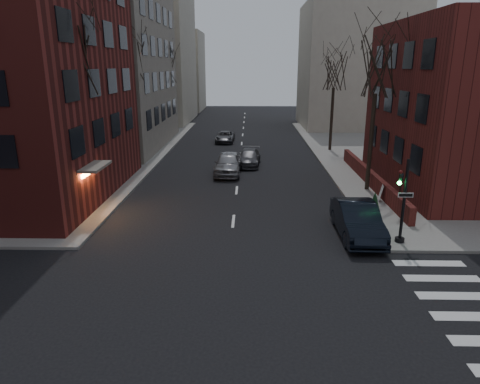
# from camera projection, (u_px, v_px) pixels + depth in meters

# --- Properties ---
(ground) EXTENTS (160.00, 160.00, 0.00)m
(ground) POSITION_uv_depth(u_px,v_px,m) (217.00, 373.00, 11.85)
(ground) COLOR black
(ground) RESTS_ON ground
(building_left_tan) EXTENTS (18.00, 18.00, 28.00)m
(building_left_tan) POSITION_uv_depth(u_px,v_px,m) (64.00, 1.00, 40.80)
(building_left_tan) COLOR gray
(building_left_tan) RESTS_ON ground
(low_wall_right) EXTENTS (0.35, 16.00, 1.00)m
(low_wall_right) POSITION_uv_depth(u_px,v_px,m) (371.00, 178.00, 29.67)
(low_wall_right) COLOR #5B1D1A
(low_wall_right) RESTS_ON sidewalk_far_right
(building_distant_la) EXTENTS (14.00, 16.00, 18.00)m
(building_distant_la) POSITION_uv_depth(u_px,v_px,m) (142.00, 59.00, 62.30)
(building_distant_la) COLOR #B8AF9B
(building_distant_la) RESTS_ON ground
(building_distant_ra) EXTENTS (14.00, 14.00, 16.00)m
(building_distant_ra) POSITION_uv_depth(u_px,v_px,m) (356.00, 66.00, 57.14)
(building_distant_ra) COLOR #B8AF9B
(building_distant_ra) RESTS_ON ground
(building_distant_lb) EXTENTS (10.00, 12.00, 14.00)m
(building_distant_lb) POSITION_uv_depth(u_px,v_px,m) (175.00, 72.00, 79.12)
(building_distant_lb) COLOR #B8AF9B
(building_distant_lb) RESTS_ON ground
(traffic_signal) EXTENTS (0.76, 0.44, 4.00)m
(traffic_signal) POSITION_uv_depth(u_px,v_px,m) (402.00, 207.00, 19.75)
(traffic_signal) COLOR black
(traffic_signal) RESTS_ON sidewalk_far_right
(tree_left_a) EXTENTS (4.18, 4.18, 10.26)m
(tree_left_a) POSITION_uv_depth(u_px,v_px,m) (71.00, 60.00, 23.04)
(tree_left_a) COLOR #2D231C
(tree_left_a) RESTS_ON sidewalk_far_left
(tree_left_b) EXTENTS (4.40, 4.40, 10.80)m
(tree_left_b) POSITION_uv_depth(u_px,v_px,m) (130.00, 56.00, 34.41)
(tree_left_b) COLOR #2D231C
(tree_left_b) RESTS_ON sidewalk_far_left
(tree_left_c) EXTENTS (3.96, 3.96, 9.72)m
(tree_left_c) POSITION_uv_depth(u_px,v_px,m) (164.00, 66.00, 48.08)
(tree_left_c) COLOR #2D231C
(tree_left_c) RESTS_ON sidewalk_far_left
(tree_right_a) EXTENTS (3.96, 3.96, 9.72)m
(tree_right_a) POSITION_uv_depth(u_px,v_px,m) (377.00, 68.00, 26.61)
(tree_right_a) COLOR #2D231C
(tree_right_a) RESTS_ON sidewalk_far_right
(tree_right_b) EXTENTS (3.74, 3.74, 9.18)m
(tree_right_b) POSITION_uv_depth(u_px,v_px,m) (334.00, 72.00, 40.15)
(tree_right_b) COLOR #2D231C
(tree_right_b) RESTS_ON sidewalk_far_right
(streetlamp_near) EXTENTS (0.36, 0.36, 6.28)m
(streetlamp_near) POSITION_uv_depth(u_px,v_px,m) (129.00, 120.00, 31.90)
(streetlamp_near) COLOR black
(streetlamp_near) RESTS_ON sidewalk_far_left
(streetlamp_far) EXTENTS (0.36, 0.36, 6.28)m
(streetlamp_far) POSITION_uv_depth(u_px,v_px,m) (174.00, 99.00, 51.06)
(streetlamp_far) COLOR black
(streetlamp_far) RESTS_ON sidewalk_far_left
(parked_sedan) EXTENTS (1.82, 5.20, 1.71)m
(parked_sedan) POSITION_uv_depth(u_px,v_px,m) (357.00, 220.00, 21.05)
(parked_sedan) COLOR black
(parked_sedan) RESTS_ON ground
(car_lane_silver) EXTENTS (2.16, 5.03, 1.69)m
(car_lane_silver) POSITION_uv_depth(u_px,v_px,m) (228.00, 163.00, 33.24)
(car_lane_silver) COLOR gray
(car_lane_silver) RESTS_ON ground
(car_lane_gray) EXTENTS (2.22, 4.67, 1.32)m
(car_lane_gray) POSITION_uv_depth(u_px,v_px,m) (249.00, 158.00, 36.19)
(car_lane_gray) COLOR #3A3A3E
(car_lane_gray) RESTS_ON ground
(car_lane_far) EXTENTS (2.06, 4.25, 1.17)m
(car_lane_far) POSITION_uv_depth(u_px,v_px,m) (225.00, 137.00, 47.04)
(car_lane_far) COLOR #424247
(car_lane_far) RESTS_ON ground
(sandwich_board) EXTENTS (0.55, 0.69, 1.00)m
(sandwich_board) POSITION_uv_depth(u_px,v_px,m) (384.00, 193.00, 26.23)
(sandwich_board) COLOR white
(sandwich_board) RESTS_ON sidewalk_far_right
(evergreen_shrub) EXTENTS (1.20, 1.20, 1.84)m
(evergreen_shrub) POSITION_uv_depth(u_px,v_px,m) (374.00, 209.00, 22.02)
(evergreen_shrub) COLOR black
(evergreen_shrub) RESTS_ON sidewalk_far_right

